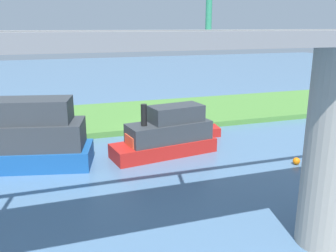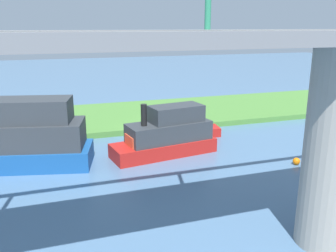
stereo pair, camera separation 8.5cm
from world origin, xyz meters
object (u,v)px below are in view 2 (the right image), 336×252
Objects in this scene: houseboat_blue at (20,140)px; person_on_bank at (184,112)px; motorboat_red at (167,135)px; motorboat_white at (189,130)px; bridge_pylon at (335,150)px; mooring_post at (199,118)px; marker_buoy at (296,161)px.

person_on_bank is at bearing -154.97° from houseboat_blue.
motorboat_red is (-10.14, 0.76, -0.42)m from houseboat_blue.
bridge_pylon is at bearing 89.06° from motorboat_white.
mooring_post is 0.16× the size of motorboat_white.
houseboat_blue is (15.25, 5.22, 0.99)m from mooring_post.
marker_buoy is (-3.60, 12.37, -0.95)m from person_on_bank.
mooring_post is 1.63× the size of marker_buoy.
mooring_post is at bearing -161.10° from houseboat_blue.
bridge_pylon reaches higher than person_on_bank.
motorboat_white is at bearing -131.55° from motorboat_red.
bridge_pylon is at bearing 133.40° from houseboat_blue.
motorboat_white is at bearing 76.21° from person_on_bank.
person_on_bank is 2.78× the size of marker_buoy.
person_on_bank is 8.55m from motorboat_red.
marker_buoy is at bearing 162.41° from houseboat_blue.
houseboat_blue is at bearing 25.03° from person_on_bank.
person_on_bank is 1.76m from mooring_post.
mooring_post reaches higher than marker_buoy.
houseboat_blue reaches higher than person_on_bank.
bridge_pylon is 17.26× the size of marker_buoy.
houseboat_blue reaches higher than motorboat_white.
person_on_bank is at bearing -57.85° from mooring_post.
houseboat_blue is (13.12, -13.88, -2.42)m from bridge_pylon.
person_on_bank reaches higher than marker_buoy.
motorboat_red is (2.98, -13.12, -2.84)m from bridge_pylon.
mooring_post is 16.15m from houseboat_blue.
bridge_pylon is 6.21× the size of person_on_bank.
person_on_bank is 12.92m from marker_buoy.
houseboat_blue is 1.30× the size of motorboat_red.
bridge_pylon is 10.56× the size of mooring_post.
motorboat_red reaches higher than mooring_post.
motorboat_white is (-13.40, -2.91, -1.31)m from houseboat_blue.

